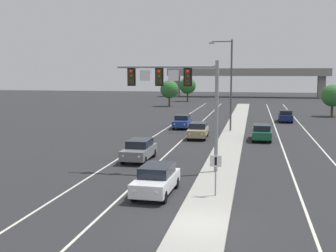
{
  "coord_description": "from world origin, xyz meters",
  "views": [
    {
      "loc": [
        2.16,
        -17.86,
        6.59
      ],
      "look_at": [
        -3.2,
        9.02,
        3.2
      ],
      "focal_mm": 46.4,
      "sensor_mm": 36.0,
      "label": 1
    }
  ],
  "objects": [
    {
      "name": "ground_plane",
      "position": [
        0.0,
        0.0,
        0.0
      ],
      "size": [
        260.0,
        260.0,
        0.0
      ],
      "primitive_type": "plane",
      "color": "#28282B"
    },
    {
      "name": "median_island",
      "position": [
        0.0,
        18.0,
        0.07
      ],
      "size": [
        2.4,
        110.0,
        0.15
      ],
      "primitive_type": "cube",
      "color": "#9E9B93",
      "rests_on": "ground"
    },
    {
      "name": "lane_stripe_oncoming_center",
      "position": [
        -4.7,
        25.0,
        0.0
      ],
      "size": [
        0.14,
        100.0,
        0.01
      ],
      "primitive_type": "cube",
      "color": "silver",
      "rests_on": "ground"
    },
    {
      "name": "lane_stripe_receding_center",
      "position": [
        4.7,
        25.0,
        0.0
      ],
      "size": [
        0.14,
        100.0,
        0.01
      ],
      "primitive_type": "cube",
      "color": "silver",
      "rests_on": "ground"
    },
    {
      "name": "edge_stripe_left",
      "position": [
        -8.0,
        25.0,
        0.0
      ],
      "size": [
        0.14,
        100.0,
        0.01
      ],
      "primitive_type": "cube",
      "color": "silver",
      "rests_on": "ground"
    },
    {
      "name": "edge_stripe_right",
      "position": [
        8.0,
        25.0,
        0.0
      ],
      "size": [
        0.14,
        100.0,
        0.01
      ],
      "primitive_type": "cube",
      "color": "silver",
      "rests_on": "ground"
    },
    {
      "name": "overhead_signal_mast",
      "position": [
        -2.55,
        10.01,
        5.48
      ],
      "size": [
        6.73,
        0.44,
        7.2
      ],
      "color": "gray",
      "rests_on": "median_island"
    },
    {
      "name": "median_sign_post",
      "position": [
        0.26,
        4.4,
        1.59
      ],
      "size": [
        0.6,
        0.1,
        2.2
      ],
      "color": "gray",
      "rests_on": "median_island"
    },
    {
      "name": "street_lamp_median",
      "position": [
        -0.61,
        30.49,
        5.79
      ],
      "size": [
        2.58,
        0.28,
        10.0
      ],
      "color": "#4C4C51",
      "rests_on": "median_island"
    },
    {
      "name": "car_oncoming_white",
      "position": [
        -2.96,
        4.58,
        0.82
      ],
      "size": [
        1.92,
        4.51,
        1.58
      ],
      "color": "silver",
      "rests_on": "ground"
    },
    {
      "name": "car_oncoming_grey",
      "position": [
        -6.25,
        13.23,
        0.82
      ],
      "size": [
        1.82,
        4.47,
        1.58
      ],
      "color": "slate",
      "rests_on": "ground"
    },
    {
      "name": "car_oncoming_tan",
      "position": [
        -3.32,
        25.1,
        0.82
      ],
      "size": [
        1.91,
        4.5,
        1.58
      ],
      "color": "tan",
      "rests_on": "ground"
    },
    {
      "name": "car_oncoming_blue",
      "position": [
        -6.18,
        32.67,
        0.82
      ],
      "size": [
        1.88,
        4.49,
        1.58
      ],
      "color": "navy",
      "rests_on": "ground"
    },
    {
      "name": "car_receding_green",
      "position": [
        2.93,
        24.95,
        0.82
      ],
      "size": [
        1.83,
        4.47,
        1.58
      ],
      "color": "#195633",
      "rests_on": "ground"
    },
    {
      "name": "car_receding_navy",
      "position": [
        6.32,
        41.89,
        0.82
      ],
      "size": [
        1.93,
        4.51,
        1.58
      ],
      "color": "#141E4C",
      "rests_on": "ground"
    },
    {
      "name": "overpass_bridge",
      "position": [
        0.0,
        100.76,
        5.78
      ],
      "size": [
        42.4,
        6.4,
        7.65
      ],
      "color": "gray",
      "rests_on": "ground"
    },
    {
      "name": "tree_far_left_c",
      "position": [
        -14.15,
        65.24,
        3.33
      ],
      "size": [
        3.53,
        3.53,
        5.1
      ],
      "color": "#4C3823",
      "rests_on": "ground"
    },
    {
      "name": "tree_far_left_a",
      "position": [
        -12.91,
        80.58,
        3.59
      ],
      "size": [
        3.8,
        3.8,
        5.5
      ],
      "color": "#4C3823",
      "rests_on": "ground"
    },
    {
      "name": "tree_far_right_a",
      "position": [
        13.64,
        50.65,
        3.14
      ],
      "size": [
        3.33,
        3.33,
        4.82
      ],
      "color": "#4C3823",
      "rests_on": "ground"
    }
  ]
}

